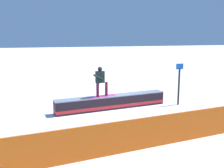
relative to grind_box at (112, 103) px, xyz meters
name	(u,v)px	position (x,y,z in m)	size (l,w,h in m)	color
ground_plane	(112,108)	(0.00, 0.00, -0.31)	(120.00, 120.00, 0.00)	white
grind_box	(112,103)	(0.00, 0.00, 0.00)	(5.84, 1.57, 0.68)	black
snowboarder	(101,80)	(0.59, 0.11, 1.18)	(1.49, 0.72, 1.49)	#C7318D
safety_fence	(149,132)	(0.00, 4.97, 0.23)	(11.29, 0.06, 1.07)	orange
trail_marker	(179,83)	(-3.62, 0.16, 0.87)	(0.40, 0.10, 2.20)	#262628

